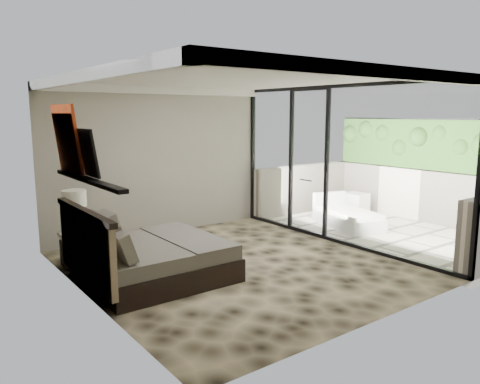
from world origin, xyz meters
TOP-DOWN VIEW (x-y plane):
  - floor at (0.00, 0.00)m, footprint 5.00×5.00m
  - ceiling at (0.00, 0.00)m, footprint 4.50×5.00m
  - back_wall at (0.00, 2.49)m, footprint 4.50×0.02m
  - left_wall at (-2.24, 0.00)m, footprint 0.02×5.00m
  - glass_wall at (2.25, 0.00)m, footprint 0.08×5.00m
  - terrace_slab at (3.75, 0.00)m, footprint 3.00×5.00m
  - parapet_far at (5.10, 0.00)m, footprint 0.30×5.00m
  - foliage_hedge at (5.10, 0.00)m, footprint 0.36×4.60m
  - picture_ledge at (-2.18, 0.10)m, footprint 0.12×2.20m
  - bed at (-1.35, 0.26)m, footprint 1.93×1.87m
  - nightstand at (-1.95, 1.45)m, footprint 0.53×0.53m
  - table_lamp at (-1.94, 1.47)m, footprint 0.36×0.36m
  - abstract_canvas at (-2.19, 0.82)m, footprint 0.13×0.90m
  - framed_print at (-2.14, 0.15)m, footprint 0.11×0.50m
  - ottoman at (4.45, 1.40)m, footprint 0.54×0.54m
  - lounger at (3.35, 0.72)m, footprint 1.15×1.70m

SIDE VIEW (x-z plane):
  - terrace_slab at x=3.75m, z-range -0.12..0.00m
  - floor at x=0.00m, z-range 0.00..0.00m
  - lounger at x=3.35m, z-range -0.11..0.49m
  - nightstand at x=-1.95m, z-range 0.00..0.46m
  - ottoman at x=4.45m, z-range 0.00..0.48m
  - bed at x=-1.35m, z-range -0.21..0.85m
  - parapet_far at x=5.10m, z-range 0.00..1.10m
  - table_lamp at x=-1.94m, z-range 0.61..1.26m
  - back_wall at x=0.00m, z-range 0.00..2.80m
  - left_wall at x=-2.24m, z-range 0.00..2.80m
  - glass_wall at x=2.25m, z-range 0.00..2.80m
  - picture_ledge at x=-2.18m, z-range 1.48..1.52m
  - foliage_hedge at x=5.10m, z-range 1.10..2.20m
  - framed_print at x=-2.14m, z-range 1.53..2.12m
  - abstract_canvas at x=-2.19m, z-range 1.53..2.42m
  - ceiling at x=0.00m, z-range 2.78..2.80m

